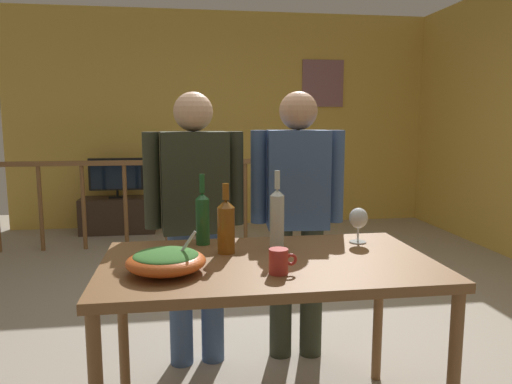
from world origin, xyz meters
name	(u,v)px	position (x,y,z in m)	size (l,w,h in m)	color
ground_plane	(270,327)	(0.00, 0.00, 0.00)	(8.80, 8.80, 0.00)	#9E9384
back_wall	(225,120)	(0.00, 3.39, 1.38)	(5.49, 0.10, 2.75)	gold
framed_picture	(323,83)	(1.30, 3.33, 1.86)	(0.56, 0.03, 0.61)	#865A64
stair_railing	(186,190)	(-0.53, 2.27, 0.62)	(3.14, 0.10, 1.00)	brown
tv_console	(118,215)	(-1.37, 3.04, 0.22)	(0.90, 0.40, 0.43)	#38281E
flat_screen_tv	(116,175)	(-1.37, 3.00, 0.72)	(0.65, 0.12, 0.49)	black
serving_table	(268,277)	(-0.21, -1.10, 0.72)	(1.39, 0.81, 0.80)	brown
salad_bowl	(166,260)	(-0.63, -1.21, 0.85)	(0.31, 0.31, 0.16)	#DB5B23
wine_glass	(358,219)	(0.27, -0.87, 0.91)	(0.09, 0.09, 0.17)	silver
wine_bottle_green	(203,217)	(-0.47, -0.79, 0.93)	(0.07, 0.07, 0.34)	#1E5628
wine_bottle_amber	(226,225)	(-0.37, -0.96, 0.92)	(0.08, 0.08, 0.31)	brown
wine_bottle_clear	(277,217)	(-0.13, -0.90, 0.94)	(0.07, 0.07, 0.36)	silver
mug_red	(279,261)	(-0.20, -1.29, 0.85)	(0.11, 0.08, 0.10)	#B7332D
person_standing_left	(195,210)	(-0.50, -0.40, 0.89)	(0.55, 0.25, 1.53)	#3D5684
person_standing_right	(297,207)	(0.08, -0.40, 0.89)	(0.53, 0.25, 1.54)	#2D3323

